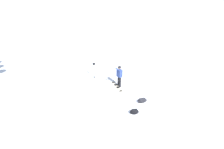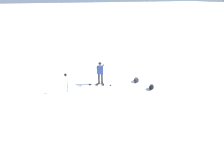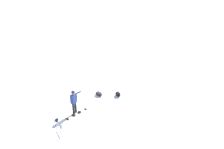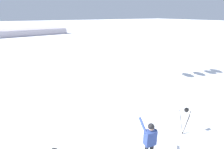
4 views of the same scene
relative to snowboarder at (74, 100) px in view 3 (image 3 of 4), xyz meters
name	(u,v)px [view 3 (image 3 of 4)]	position (x,y,z in m)	size (l,w,h in m)	color
ground_plane	(84,109)	(-0.34, -0.57, -1.02)	(300.00, 300.00, 0.00)	white
snowboarder	(74,100)	(0.00, 0.00, 0.00)	(0.70, 0.46, 1.70)	black
snowboard	(77,114)	(-0.17, 0.08, -1.00)	(0.93, 1.74, 0.10)	beige
gear_bag_large	(118,94)	(-1.97, -2.99, -0.86)	(0.62, 0.61, 0.31)	black
camera_tripod	(57,125)	(-0.36, 2.41, -0.06)	(0.56, 0.43, 1.34)	#262628
gear_bag_small	(99,94)	(-0.59, -2.58, -0.88)	(0.76, 0.66, 0.27)	black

